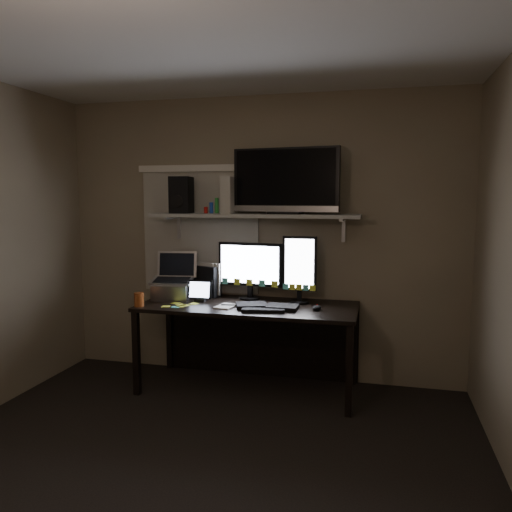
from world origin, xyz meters
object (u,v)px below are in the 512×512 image
(tablet, at_px, (200,291))
(mouse, at_px, (317,308))
(cup, at_px, (139,299))
(monitor_portrait, at_px, (300,269))
(monitor_landscape, at_px, (250,270))
(speaker, at_px, (181,195))
(laptop, at_px, (172,276))
(keyboard, at_px, (267,306))
(desk, at_px, (252,322))
(tv, at_px, (286,181))
(game_console, at_px, (230,195))

(tablet, bearing_deg, mouse, -4.32)
(mouse, relative_size, cup, 0.91)
(monitor_portrait, distance_m, mouse, 0.40)
(monitor_landscape, height_order, speaker, speaker)
(mouse, distance_m, speaker, 1.54)
(laptop, bearing_deg, monitor_landscape, 4.17)
(keyboard, bearing_deg, laptop, 159.79)
(tablet, bearing_deg, desk, 13.42)
(tv, bearing_deg, tablet, -158.61)
(monitor_portrait, distance_m, cup, 1.35)
(monitor_landscape, height_order, mouse, monitor_landscape)
(desk, height_order, speaker, speaker)
(tablet, relative_size, cup, 1.85)
(monitor_landscape, xyz_separation_m, speaker, (-0.61, -0.05, 0.65))
(mouse, bearing_deg, game_console, 172.90)
(tv, bearing_deg, desk, -157.27)
(tv, bearing_deg, laptop, -165.19)
(mouse, xyz_separation_m, tv, (-0.31, 0.26, 1.01))
(monitor_landscape, distance_m, cup, 0.98)
(tv, bearing_deg, cup, -149.62)
(game_console, bearing_deg, tv, -4.52)
(monitor_landscape, xyz_separation_m, tv, (0.32, -0.03, 0.77))
(cup, bearing_deg, monitor_landscape, 31.83)
(mouse, xyz_separation_m, tablet, (-1.01, 0.08, 0.07))
(mouse, height_order, cup, cup)
(keyboard, bearing_deg, cup, -179.68)
(keyboard, distance_m, cup, 1.05)
(speaker, bearing_deg, tv, -5.27)
(cup, height_order, tv, tv)
(cup, relative_size, tv, 0.13)
(desk, relative_size, tablet, 8.48)
(tablet, relative_size, game_console, 0.68)
(tablet, bearing_deg, game_console, 44.12)
(keyboard, relative_size, tablet, 2.42)
(keyboard, bearing_deg, tv, 62.83)
(mouse, bearing_deg, cup, -159.08)
(monitor_portrait, bearing_deg, cup, -158.04)
(monitor_landscape, height_order, game_console, game_console)
(game_console, bearing_deg, monitor_landscape, -0.70)
(monitor_portrait, distance_m, tv, 0.75)
(keyboard, xyz_separation_m, tablet, (-0.61, 0.12, 0.08))
(monitor_landscape, relative_size, cup, 5.08)
(tv, bearing_deg, monitor_portrait, -4.77)
(tv, distance_m, game_console, 0.51)
(tablet, distance_m, tv, 1.18)
(mouse, bearing_deg, speaker, -178.48)
(cup, bearing_deg, monitor_portrait, 19.61)
(tv, bearing_deg, monitor_landscape, -177.56)
(desk, distance_m, laptop, 0.81)
(monitor_portrait, distance_m, tablet, 0.87)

